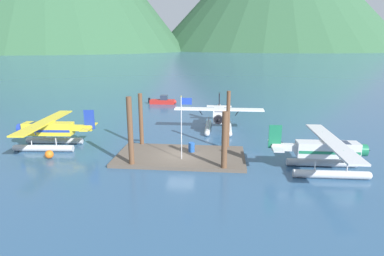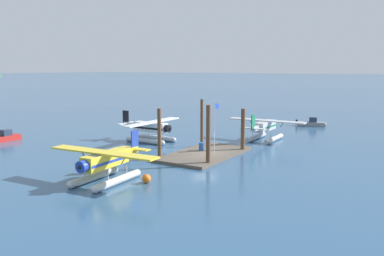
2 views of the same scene
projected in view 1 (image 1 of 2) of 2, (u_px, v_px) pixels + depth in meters
The scene contains 13 objects.
ground_plane at pixel (181, 158), 29.33m from camera, with size 1200.00×1200.00×0.00m, color #2D5175.
dock_platform at pixel (181, 156), 29.30m from camera, with size 11.55×6.14×0.30m, color brown.
piling_near_left at pixel (130, 133), 26.44m from camera, with size 0.45×0.45×5.98m, color brown.
piling_near_right at pixel (224, 142), 25.73m from camera, with size 0.47×0.47×4.96m, color brown.
piling_far_left at pixel (141, 121), 31.90m from camera, with size 0.40×0.40×5.39m, color brown.
piling_far_right at pixel (228, 121), 31.01m from camera, with size 0.37×0.37×5.76m, color brown.
flagpole at pixel (183, 120), 27.33m from camera, with size 0.95×0.10×5.57m.
fuel_drum at pixel (192, 147), 30.00m from camera, with size 0.62×0.62×0.88m.
mooring_buoy at pixel (49, 154), 29.13m from camera, with size 0.76×0.76×0.76m, color orange.
seaplane_white_bow_right at pixel (219, 117), 38.29m from camera, with size 10.41×7.98×3.84m.
seaplane_silver_stbd_aft at pixel (327, 154), 25.73m from camera, with size 7.98×10.42×3.84m.
seaplane_yellow_port_fwd at pixel (48, 132), 31.93m from camera, with size 7.97×10.47×3.84m.
boat_red_open_north at pixel (163, 101), 55.40m from camera, with size 4.89×1.54×1.50m.
Camera 1 is at (3.67, -27.44, 10.11)m, focal length 30.19 mm.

